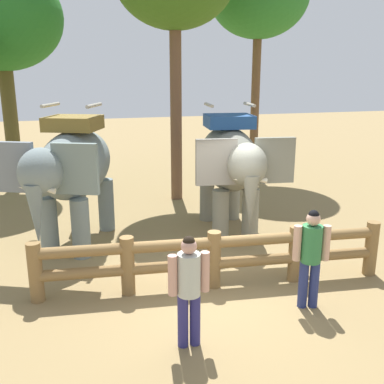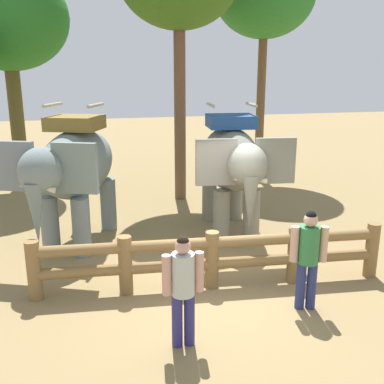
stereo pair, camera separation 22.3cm
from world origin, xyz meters
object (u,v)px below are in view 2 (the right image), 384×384
Objects in this scene: log_fence at (212,256)px; elephant_near_left at (74,168)px; elephant_center at (232,163)px; tree_deep_back at (7,20)px; tourist_man_in_blue at (183,284)px; tourist_woman_in_black at (308,253)px.

log_fence is 3.75m from elephant_near_left.
log_fence is at bearing -116.07° from elephant_center.
tree_deep_back reaches higher than elephant_center.
elephant_center is (1.23, 2.52, 1.12)m from log_fence.
tree_deep_back is (-3.12, 10.03, 4.32)m from tourist_man_in_blue.
tourist_man_in_blue is (-2.14, -4.11, -0.76)m from elephant_center.
elephant_near_left is at bearing -73.15° from tree_deep_back.
elephant_center is at bearing 90.53° from tourist_woman_in_black.
log_fence is at bearing -64.49° from tree_deep_back.
elephant_near_left reaches higher than tourist_man_in_blue.
elephant_center is 0.52× the size of tree_deep_back.
tree_deep_back is (-5.29, 9.53, 4.30)m from tourist_woman_in_black.
tourist_woman_in_black is 1.01× the size of tourist_man_in_blue.
elephant_center is at bearing 62.55° from tourist_man_in_blue.
tourist_woman_in_black is at bearing -60.96° from tree_deep_back.
tree_deep_back is at bearing 131.64° from elephant_center.
tree_deep_back is (-1.73, 5.70, 3.53)m from elephant_near_left.
tourist_woman_in_black is at bearing -89.47° from elephant_center.
tourist_woman_in_black is 0.24× the size of tree_deep_back.
tourist_man_in_blue is at bearing -72.72° from tree_deep_back.
tourist_woman_in_black is (0.03, -3.62, -0.75)m from elephant_center.
log_fence is 10.45m from tree_deep_back.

